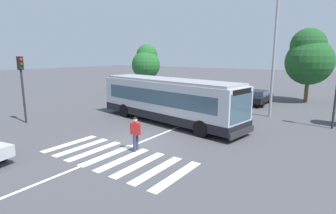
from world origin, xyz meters
name	(u,v)px	position (x,y,z in m)	size (l,w,h in m)	color
ground_plane	(134,142)	(0.00, 0.00, 0.00)	(160.00, 160.00, 0.00)	#47474C
city_transit_bus	(168,100)	(-1.08, 4.76, 1.59)	(11.90, 4.48, 3.06)	black
pedestrian_crossing_street	(136,132)	(0.92, -0.89, 0.97)	(0.56, 0.39, 1.72)	#333856
parked_car_champagne	(182,91)	(-5.95, 14.53, 0.77)	(1.95, 4.54, 1.35)	black
parked_car_charcoal	(206,92)	(-3.35, 15.15, 0.77)	(1.96, 4.54, 1.35)	black
parked_car_white	(230,95)	(-0.53, 14.86, 0.77)	(1.88, 4.51, 1.35)	black
parked_car_black	(258,96)	(2.04, 15.30, 0.77)	(1.94, 4.53, 1.35)	black
traffic_light_near_corner	(22,79)	(-9.15, -1.07, 3.08)	(0.33, 0.32, 4.58)	#28282B
twin_arm_street_lamp	(275,36)	(4.39, 10.62, 6.01)	(4.83, 0.32, 9.85)	#939399
background_tree_left	(146,62)	(-11.30, 14.88, 3.82)	(3.38, 3.38, 5.94)	brown
background_tree_right	(309,57)	(5.56, 19.37, 4.45)	(4.49, 4.49, 7.25)	brown
crosswalk_painted_stripes	(115,157)	(0.72, -2.09, 0.00)	(7.26, 3.23, 0.01)	silver
lane_center_line	(160,134)	(0.26, 2.00, 0.00)	(0.16, 24.00, 0.01)	silver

